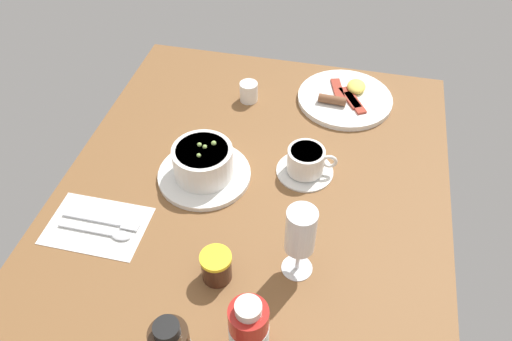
# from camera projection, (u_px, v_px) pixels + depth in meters

# --- Properties ---
(ground_plane) EXTENTS (1.10, 0.84, 0.03)m
(ground_plane) POSITION_uv_depth(u_px,v_px,m) (248.00, 208.00, 1.07)
(ground_plane) COLOR brown
(porridge_bowl) EXTENTS (0.21, 0.21, 0.09)m
(porridge_bowl) POSITION_uv_depth(u_px,v_px,m) (203.00, 164.00, 1.08)
(porridge_bowl) COLOR white
(porridge_bowl) RESTS_ON ground_plane
(cutlery_setting) EXTENTS (0.14, 0.20, 0.01)m
(cutlery_setting) POSITION_uv_depth(u_px,v_px,m) (99.00, 226.00, 1.01)
(cutlery_setting) COLOR white
(cutlery_setting) RESTS_ON ground_plane
(coffee_cup) EXTENTS (0.13, 0.13, 0.07)m
(coffee_cup) POSITION_uv_depth(u_px,v_px,m) (306.00, 162.00, 1.10)
(coffee_cup) COLOR white
(coffee_cup) RESTS_ON ground_plane
(creamer_jug) EXTENTS (0.05, 0.05, 0.06)m
(creamer_jug) POSITION_uv_depth(u_px,v_px,m) (248.00, 92.00, 1.28)
(creamer_jug) COLOR white
(creamer_jug) RESTS_ON ground_plane
(wine_glass) EXTENTS (0.06, 0.06, 0.16)m
(wine_glass) POSITION_uv_depth(u_px,v_px,m) (300.00, 234.00, 0.86)
(wine_glass) COLOR white
(wine_glass) RESTS_ON ground_plane
(jam_jar) EXTENTS (0.06, 0.06, 0.06)m
(jam_jar) POSITION_uv_depth(u_px,v_px,m) (216.00, 266.00, 0.91)
(jam_jar) COLOR #3E2115
(jam_jar) RESTS_ON ground_plane
(sauce_bottle_red) EXTENTS (0.06, 0.06, 0.15)m
(sauce_bottle_red) POSITION_uv_depth(u_px,v_px,m) (249.00, 332.00, 0.78)
(sauce_bottle_red) COLOR #B21E19
(sauce_bottle_red) RESTS_ON ground_plane
(breakfast_plate) EXTENTS (0.24, 0.24, 0.04)m
(breakfast_plate) POSITION_uv_depth(u_px,v_px,m) (345.00, 98.00, 1.29)
(breakfast_plate) COLOR white
(breakfast_plate) RESTS_ON ground_plane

